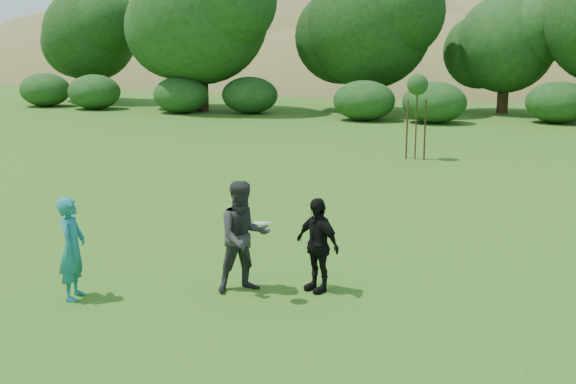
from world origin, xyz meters
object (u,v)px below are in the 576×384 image
Objects in this scene: player_grey at (244,237)px; player_black at (317,245)px; player_teal at (72,248)px; sapling at (418,87)px.

player_grey reaches higher than player_black.
player_black is at bearing -21.06° from player_grey.
player_teal is 2.67m from player_grey.
player_teal is at bearing -126.83° from player_black.
player_teal is 0.90× the size of player_grey.
player_black is (3.52, 1.53, -0.04)m from player_teal.
sapling is (-0.43, 13.48, 1.65)m from player_black.
player_teal is at bearing 166.53° from player_grey.
player_black is 13.58m from sapling.
player_black is (1.12, 0.37, -0.13)m from player_grey.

